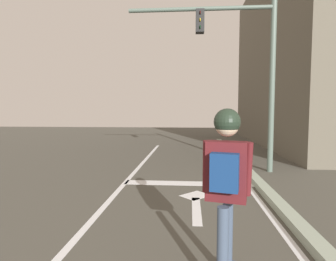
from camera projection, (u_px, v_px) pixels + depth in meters
lane_line_center at (80, 234)px, 4.05m from camera, size 0.12×20.00×0.01m
lane_line_curbside at (290, 241)px, 3.82m from camera, size 0.12×20.00×0.01m
stop_bar at (188, 183)px, 6.83m from camera, size 3.12×0.40×0.01m
lane_arrow_stem at (196, 210)px, 5.02m from camera, size 0.16×1.40×0.01m
lane_arrow_head at (196, 195)px, 5.87m from camera, size 0.71×0.71×0.01m
curb_strip at (309, 237)px, 3.80m from camera, size 0.24×24.00×0.14m
skater at (226, 173)px, 2.72m from camera, size 0.47×0.64×1.75m
traffic_signal_mast at (240, 53)px, 7.94m from camera, size 4.20×0.34×5.14m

